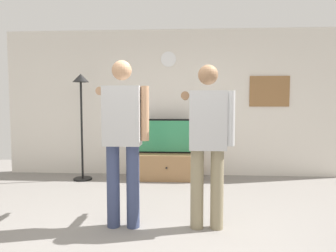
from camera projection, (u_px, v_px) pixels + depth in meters
ground_plane at (165, 245)px, 2.91m from camera, size 8.40×8.40×0.00m
back_wall at (176, 103)px, 5.75m from camera, size 6.40×0.10×2.70m
tv_stand at (168, 166)px, 5.49m from camera, size 1.15×0.57×0.45m
television at (168, 136)px, 5.50m from camera, size 1.09×0.07×0.61m
wall_clock at (168, 59)px, 5.64m from camera, size 0.28×0.03×0.28m
framed_picture at (269, 91)px, 5.58m from camera, size 0.71×0.04×0.55m
floor_lamp at (81, 104)px, 5.32m from camera, size 0.32×0.32×1.85m
person_standing_nearer_lamp at (123, 134)px, 3.29m from camera, size 0.57×0.78×1.80m
person_standing_nearer_couch at (207, 137)px, 3.26m from camera, size 0.57×0.78×1.75m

